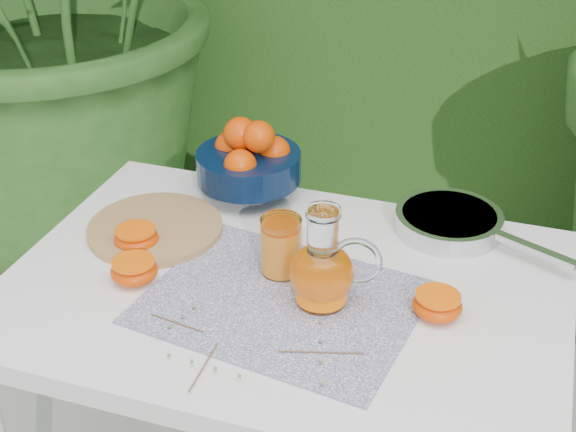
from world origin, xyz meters
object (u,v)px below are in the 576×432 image
(cutting_board, at_px, (155,229))
(saute_pan, at_px, (450,221))
(white_table, at_px, (285,319))
(fruit_bowl, at_px, (249,159))
(juice_pitcher, at_px, (323,271))

(cutting_board, relative_size, saute_pan, 0.69)
(white_table, distance_m, saute_pan, 0.39)
(fruit_bowl, height_order, saute_pan, fruit_bowl)
(fruit_bowl, xyz_separation_m, juice_pitcher, (0.26, -0.33, -0.01))
(juice_pitcher, relative_size, saute_pan, 0.47)
(fruit_bowl, height_order, juice_pitcher, juice_pitcher)
(cutting_board, height_order, saute_pan, saute_pan)
(saute_pan, bearing_deg, cutting_board, -160.90)
(white_table, height_order, juice_pitcher, juice_pitcher)
(cutting_board, bearing_deg, white_table, -15.79)
(white_table, relative_size, cutting_board, 3.75)
(cutting_board, height_order, juice_pitcher, juice_pitcher)
(fruit_bowl, distance_m, juice_pitcher, 0.42)
(white_table, bearing_deg, juice_pitcher, -22.36)
(white_table, relative_size, fruit_bowl, 4.33)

